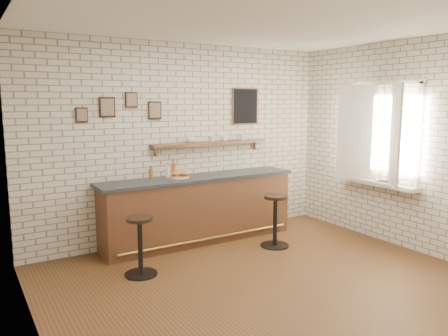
# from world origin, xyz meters

# --- Properties ---
(ground) EXTENTS (5.00, 5.00, 0.00)m
(ground) POSITION_xyz_m (0.00, 0.00, 0.00)
(ground) COLOR brown
(ground) RESTS_ON ground
(bar_counter) EXTENTS (3.10, 0.65, 1.01)m
(bar_counter) POSITION_xyz_m (0.07, 1.70, 0.51)
(bar_counter) COLOR brown
(bar_counter) RESTS_ON ground
(sandwich_plate) EXTENTS (0.28, 0.28, 0.01)m
(sandwich_plate) POSITION_xyz_m (-0.23, 1.73, 1.02)
(sandwich_plate) COLOR white
(sandwich_plate) RESTS_ON bar_counter
(ciabatta_sandwich) EXTENTS (0.25, 0.17, 0.08)m
(ciabatta_sandwich) POSITION_xyz_m (-0.22, 1.73, 1.06)
(ciabatta_sandwich) COLOR tan
(ciabatta_sandwich) RESTS_ON sandwich_plate
(potato_chips) EXTENTS (0.26, 0.19, 0.00)m
(potato_chips) POSITION_xyz_m (-0.25, 1.73, 1.02)
(potato_chips) COLOR #EAAB52
(potato_chips) RESTS_ON sandwich_plate
(bitters_bottle_brown) EXTENTS (0.06, 0.06, 0.19)m
(bitters_bottle_brown) POSITION_xyz_m (-0.64, 1.84, 1.09)
(bitters_bottle_brown) COLOR brown
(bitters_bottle_brown) RESTS_ON bar_counter
(bitters_bottle_white) EXTENTS (0.06, 0.06, 0.21)m
(bitters_bottle_white) POSITION_xyz_m (-0.37, 1.84, 1.10)
(bitters_bottle_white) COLOR white
(bitters_bottle_white) RESTS_ON bar_counter
(bitters_bottle_amber) EXTENTS (0.06, 0.06, 0.26)m
(bitters_bottle_amber) POSITION_xyz_m (-0.28, 1.84, 1.12)
(bitters_bottle_amber) COLOR #B04F1C
(bitters_bottle_amber) RESTS_ON bar_counter
(condiment_bottle_yellow) EXTENTS (0.06, 0.06, 0.18)m
(condiment_bottle_yellow) POSITION_xyz_m (-0.24, 1.84, 1.08)
(condiment_bottle_yellow) COLOR yellow
(condiment_bottle_yellow) RESTS_ON bar_counter
(bar_stool_left) EXTENTS (0.41, 0.41, 0.73)m
(bar_stool_left) POSITION_xyz_m (-1.18, 0.89, 0.39)
(bar_stool_left) COLOR black
(bar_stool_left) RESTS_ON ground
(bar_stool_right) EXTENTS (0.43, 0.43, 0.77)m
(bar_stool_right) POSITION_xyz_m (0.91, 0.89, 0.41)
(bar_stool_right) COLOR black
(bar_stool_right) RESTS_ON ground
(wall_shelf) EXTENTS (2.00, 0.18, 0.18)m
(wall_shelf) POSITION_xyz_m (0.40, 1.90, 1.48)
(wall_shelf) COLOR brown
(wall_shelf) RESTS_ON ground
(shelf_cup_a) EXTENTS (0.15, 0.15, 0.09)m
(shelf_cup_a) POSITION_xyz_m (0.04, 1.90, 1.55)
(shelf_cup_a) COLOR white
(shelf_cup_a) RESTS_ON wall_shelf
(shelf_cup_b) EXTENTS (0.13, 0.13, 0.09)m
(shelf_cup_b) POSITION_xyz_m (0.43, 1.90, 1.54)
(shelf_cup_b) COLOR white
(shelf_cup_b) RESTS_ON wall_shelf
(shelf_cup_c) EXTENTS (0.14, 0.14, 0.09)m
(shelf_cup_c) POSITION_xyz_m (0.64, 1.90, 1.55)
(shelf_cup_c) COLOR white
(shelf_cup_c) RESTS_ON wall_shelf
(shelf_cup_d) EXTENTS (0.11, 0.11, 0.09)m
(shelf_cup_d) POSITION_xyz_m (1.00, 1.90, 1.54)
(shelf_cup_d) COLOR white
(shelf_cup_d) RESTS_ON wall_shelf
(back_wall_decor) EXTENTS (2.96, 0.02, 0.56)m
(back_wall_decor) POSITION_xyz_m (0.23, 1.98, 2.05)
(back_wall_decor) COLOR black
(back_wall_decor) RESTS_ON ground
(window_sill) EXTENTS (0.20, 1.35, 0.06)m
(window_sill) POSITION_xyz_m (2.40, 0.30, 0.90)
(window_sill) COLOR white
(window_sill) RESTS_ON ground
(casement_window) EXTENTS (0.40, 1.30, 1.56)m
(casement_window) POSITION_xyz_m (2.36, 0.30, 1.65)
(casement_window) COLOR white
(casement_window) RESTS_ON ground
(book_lower) EXTENTS (0.24, 0.27, 0.02)m
(book_lower) POSITION_xyz_m (2.38, 0.19, 0.94)
(book_lower) COLOR tan
(book_lower) RESTS_ON window_sill
(book_upper) EXTENTS (0.18, 0.22, 0.02)m
(book_upper) POSITION_xyz_m (2.38, 0.17, 0.96)
(book_upper) COLOR tan
(book_upper) RESTS_ON book_lower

